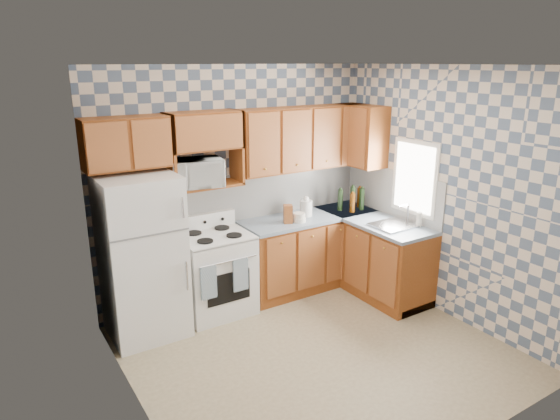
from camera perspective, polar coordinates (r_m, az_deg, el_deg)
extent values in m
plane|color=#7E6D4D|center=(5.10, 4.19, -15.79)|extent=(3.40, 3.40, 0.00)
cube|color=slate|center=(5.83, -4.89, 2.90)|extent=(3.40, 0.02, 2.70)
cube|color=slate|center=(5.67, 18.48, 1.68)|extent=(0.02, 3.20, 2.70)
cube|color=silver|center=(6.04, -1.45, 1.99)|extent=(2.60, 0.02, 0.56)
cube|color=silver|center=(6.21, 12.65, 1.99)|extent=(0.02, 1.60, 0.56)
cube|color=white|center=(5.22, -15.48, -5.21)|extent=(0.75, 0.70, 1.68)
cube|color=white|center=(5.65, -7.39, -7.31)|extent=(0.76, 0.65, 0.90)
cube|color=silver|center=(5.48, -7.56, -2.96)|extent=(0.76, 0.65, 0.02)
cube|color=white|center=(5.69, -8.77, -1.26)|extent=(0.76, 0.08, 0.17)
cube|color=navy|center=(5.23, -8.15, -8.19)|extent=(0.17, 0.02, 0.37)
cube|color=navy|center=(5.38, -4.52, -7.36)|extent=(0.17, 0.02, 0.37)
cube|color=brown|center=(6.27, 3.32, -4.79)|extent=(1.75, 0.60, 0.88)
cube|color=brown|center=(6.25, 10.31, -5.11)|extent=(0.60, 1.60, 0.88)
cube|color=slate|center=(6.12, 3.42, -0.79)|extent=(1.77, 0.63, 0.04)
cube|color=slate|center=(6.10, 10.50, -1.10)|extent=(0.63, 1.60, 0.04)
cube|color=brown|center=(6.01, 2.79, 8.22)|extent=(1.75, 0.33, 0.74)
cube|color=brown|center=(5.10, -17.24, 7.33)|extent=(0.82, 0.33, 0.50)
cube|color=brown|center=(6.30, 9.12, 8.42)|extent=(0.33, 0.70, 0.74)
cube|color=brown|center=(5.47, -8.48, 2.77)|extent=(0.80, 0.33, 0.03)
imported|color=white|center=(5.35, -9.53, 4.21)|extent=(0.60, 0.46, 0.30)
cube|color=#B7B7BC|center=(5.86, 12.85, -1.73)|extent=(0.48, 0.40, 0.03)
cube|color=white|center=(5.92, 15.14, 3.58)|extent=(0.02, 0.66, 0.86)
cylinder|color=black|center=(6.36, 8.29, 1.33)|extent=(0.07, 0.07, 0.30)
cylinder|color=black|center=(6.38, 9.32, 1.25)|extent=(0.07, 0.07, 0.28)
cylinder|color=#522807|center=(6.49, 9.07, 1.43)|extent=(0.07, 0.07, 0.26)
cylinder|color=#522807|center=(6.27, 8.27, 0.82)|extent=(0.07, 0.07, 0.24)
cylinder|color=black|center=(6.31, 6.90, 1.14)|extent=(0.07, 0.07, 0.27)
cube|color=brown|center=(5.79, 0.92, -0.46)|extent=(0.13, 0.13, 0.22)
cylinder|color=white|center=(6.06, 2.99, 0.21)|extent=(0.15, 0.15, 0.19)
cylinder|color=beige|center=(5.87, 15.61, -1.06)|extent=(0.06, 0.06, 0.17)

